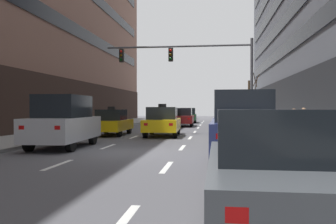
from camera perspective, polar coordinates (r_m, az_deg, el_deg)
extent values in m
plane|color=#515156|center=(13.43, -5.43, -6.56)|extent=(120.00, 120.00, 0.00)
cube|color=gray|center=(13.64, 23.81, -6.21)|extent=(3.84, 80.00, 0.14)
cube|color=silver|center=(11.13, -17.22, -8.08)|extent=(0.16, 2.00, 0.01)
cube|color=silver|center=(15.77, -9.59, -5.48)|extent=(0.16, 2.00, 0.01)
cube|color=silver|center=(20.58, -5.51, -4.03)|extent=(0.16, 2.00, 0.01)
cube|color=silver|center=(25.47, -2.99, -3.13)|extent=(0.16, 2.00, 0.01)
cube|color=silver|center=(30.39, -1.29, -2.51)|extent=(0.16, 2.00, 0.01)
cube|color=silver|center=(35.33, -0.06, -2.07)|extent=(0.16, 2.00, 0.01)
cube|color=silver|center=(40.29, 0.86, -1.73)|extent=(0.16, 2.00, 0.01)
cube|color=silver|center=(45.26, 1.58, -1.46)|extent=(0.16, 2.00, 0.01)
cube|color=silver|center=(5.44, -7.55, -17.41)|extent=(0.16, 2.00, 0.01)
cube|color=silver|center=(10.22, -0.21, -8.83)|extent=(0.16, 2.00, 0.01)
cube|color=silver|center=(15.15, 2.31, -5.72)|extent=(0.16, 2.00, 0.01)
cube|color=silver|center=(20.11, 3.58, -4.14)|extent=(0.16, 2.00, 0.01)
cube|color=silver|center=(25.09, 4.34, -3.19)|extent=(0.16, 2.00, 0.01)
cube|color=silver|center=(30.07, 4.85, -2.55)|extent=(0.16, 2.00, 0.01)
cube|color=silver|center=(35.06, 5.22, -2.09)|extent=(0.16, 2.00, 0.01)
cube|color=silver|center=(40.05, 5.49, -1.75)|extent=(0.16, 2.00, 0.01)
cube|color=silver|center=(45.05, 5.70, -1.48)|extent=(0.16, 2.00, 0.01)
cylinder|color=black|center=(33.86, 1.16, -1.62)|extent=(0.24, 0.68, 0.67)
cylinder|color=black|center=(33.76, 3.92, -1.63)|extent=(0.24, 0.68, 0.67)
cylinder|color=black|center=(31.13, 0.72, -1.82)|extent=(0.24, 0.68, 0.67)
cylinder|color=black|center=(31.02, 3.72, -1.83)|extent=(0.24, 0.68, 0.67)
cube|color=maroon|center=(32.42, 2.38, -1.15)|extent=(1.97, 4.52, 0.65)
cube|color=black|center=(32.20, 2.36, 0.04)|extent=(1.67, 1.97, 0.69)
cube|color=white|center=(34.66, 1.54, -0.84)|extent=(0.21, 0.09, 0.14)
cube|color=red|center=(30.28, 0.87, -1.06)|extent=(0.21, 0.09, 0.14)
cube|color=white|center=(34.58, 3.71, -0.85)|extent=(0.21, 0.09, 0.14)
cube|color=red|center=(30.18, 3.35, -1.07)|extent=(0.21, 0.09, 0.14)
cylinder|color=black|center=(41.73, 2.18, -1.19)|extent=(0.25, 0.68, 0.67)
cylinder|color=black|center=(41.67, 4.42, -1.19)|extent=(0.25, 0.68, 0.67)
cylinder|color=black|center=(38.98, 1.96, -1.32)|extent=(0.25, 0.68, 0.67)
cylinder|color=black|center=(38.92, 4.36, -1.32)|extent=(0.25, 0.68, 0.67)
cube|color=#1E512D|center=(40.31, 3.23, -0.79)|extent=(2.05, 4.56, 0.65)
cube|color=black|center=(40.09, 3.22, 0.17)|extent=(1.71, 2.00, 0.69)
cube|color=white|center=(42.54, 2.45, -0.56)|extent=(0.21, 0.09, 0.14)
cube|color=red|center=(38.13, 2.12, -0.70)|extent=(0.21, 0.09, 0.14)
cube|color=white|center=(42.49, 4.22, -0.56)|extent=(0.21, 0.09, 0.14)
cube|color=red|center=(38.08, 4.10, -0.70)|extent=(0.21, 0.09, 0.14)
cylinder|color=black|center=(23.77, -9.88, -2.65)|extent=(0.22, 0.64, 0.64)
cylinder|color=black|center=(23.39, -6.25, -2.70)|extent=(0.22, 0.64, 0.64)
cylinder|color=black|center=(21.29, -11.86, -3.04)|extent=(0.22, 0.64, 0.64)
cylinder|color=black|center=(20.86, -7.83, -3.11)|extent=(0.22, 0.64, 0.64)
cube|color=yellow|center=(22.29, -8.92, -2.07)|extent=(1.84, 4.27, 0.62)
cube|color=black|center=(22.09, -9.06, -0.44)|extent=(1.57, 1.86, 0.66)
cube|color=white|center=(24.46, -9.03, -1.58)|extent=(0.19, 0.08, 0.14)
cube|color=red|center=(20.48, -12.15, -2.02)|extent=(0.19, 0.08, 0.14)
cube|color=white|center=(24.16, -6.19, -1.60)|extent=(0.19, 0.08, 0.14)
cube|color=red|center=(20.12, -8.79, -2.06)|extent=(0.19, 0.08, 0.14)
cube|color=black|center=(22.08, -9.06, 0.63)|extent=(0.43, 0.20, 0.17)
cylinder|color=black|center=(17.36, -17.26, -3.81)|extent=(0.26, 0.70, 0.69)
cylinder|color=black|center=(16.80, -11.97, -3.94)|extent=(0.26, 0.70, 0.69)
cylinder|color=black|center=(14.80, -21.43, -4.60)|extent=(0.26, 0.70, 0.69)
cylinder|color=black|center=(14.14, -15.34, -4.82)|extent=(0.26, 0.70, 0.69)
cube|color=#B7BABF|center=(15.71, -16.40, -2.55)|extent=(2.10, 4.67, 0.94)
cube|color=black|center=(15.69, -16.42, 0.87)|extent=(1.78, 2.78, 0.94)
cube|color=white|center=(18.05, -15.76, -1.62)|extent=(0.21, 0.09, 0.15)
cube|color=red|center=(13.93, -22.40, -2.31)|extent=(0.21, 0.09, 0.15)
cube|color=white|center=(17.61, -11.67, -1.66)|extent=(0.21, 0.09, 0.15)
cube|color=red|center=(13.36, -17.28, -2.41)|extent=(0.21, 0.09, 0.15)
cylinder|color=black|center=(22.89, -2.60, -2.69)|extent=(0.26, 0.70, 0.70)
cylinder|color=black|center=(22.73, 1.62, -2.72)|extent=(0.26, 0.70, 0.70)
cylinder|color=black|center=(20.08, -3.67, -3.17)|extent=(0.26, 0.70, 0.70)
cylinder|color=black|center=(19.90, 1.14, -3.20)|extent=(0.26, 0.70, 0.70)
cube|color=yellow|center=(21.36, -0.86, -2.03)|extent=(2.14, 4.72, 0.67)
cube|color=black|center=(21.13, -0.92, -0.17)|extent=(1.77, 2.07, 0.72)
cube|color=white|center=(23.70, -1.94, -1.48)|extent=(0.21, 0.09, 0.15)
cube|color=red|center=(19.18, -3.57, -1.98)|extent=(0.21, 0.09, 0.15)
cube|color=white|center=(23.57, 1.34, -1.49)|extent=(0.21, 0.09, 0.15)
cube|color=red|center=(19.03, 0.47, -2.00)|extent=(0.21, 0.09, 0.15)
cube|color=black|center=(21.13, -0.92, 1.06)|extent=(0.47, 0.23, 0.19)
cylinder|color=black|center=(6.81, 7.95, -10.84)|extent=(0.23, 0.67, 0.67)
cylinder|color=black|center=(7.00, 21.56, -10.56)|extent=(0.23, 0.67, 0.67)
cube|color=#474C51|center=(5.47, 16.63, -10.26)|extent=(1.90, 4.47, 0.65)
cube|color=black|center=(5.18, 17.00, -3.41)|extent=(1.63, 1.94, 0.69)
cube|color=white|center=(7.55, 9.15, -6.34)|extent=(0.20, 0.08, 0.14)
cube|color=red|center=(3.25, 10.95, -15.77)|extent=(0.20, 0.08, 0.14)
cube|color=white|center=(7.69, 18.96, -6.24)|extent=(0.20, 0.08, 0.14)
cylinder|color=black|center=(12.81, 7.70, -5.38)|extent=(0.24, 0.69, 0.68)
cylinder|color=black|center=(12.89, 15.10, -5.36)|extent=(0.24, 0.69, 0.68)
cylinder|color=black|center=(10.04, 7.44, -7.06)|extent=(0.24, 0.69, 0.68)
cylinder|color=black|center=(10.14, 16.89, -7.01)|extent=(0.24, 0.69, 0.68)
cube|color=navy|center=(11.39, 11.76, -3.80)|extent=(2.00, 4.59, 0.93)
cube|color=black|center=(11.36, 11.77, 0.89)|extent=(1.71, 2.72, 0.93)
cube|color=white|center=(13.60, 8.44, -2.38)|extent=(0.21, 0.09, 0.14)
cube|color=red|center=(9.14, 8.35, -3.87)|extent=(0.21, 0.09, 0.14)
cube|color=white|center=(13.66, 14.04, -2.38)|extent=(0.21, 0.09, 0.14)
cube|color=red|center=(9.23, 16.66, -3.85)|extent=(0.21, 0.09, 0.14)
cylinder|color=black|center=(20.02, 7.43, -3.20)|extent=(0.24, 0.69, 0.68)
cylinder|color=black|center=(20.13, 12.14, -3.19)|extent=(0.24, 0.69, 0.68)
cylinder|color=black|center=(17.25, 7.63, -3.83)|extent=(0.24, 0.69, 0.68)
cylinder|color=black|center=(17.37, 13.09, -3.81)|extent=(0.24, 0.69, 0.68)
cube|color=#B7BABF|center=(18.65, 10.06, -2.48)|extent=(1.99, 4.58, 0.66)
cube|color=black|center=(18.42, 10.11, -0.40)|extent=(1.69, 1.99, 0.70)
cube|color=white|center=(20.84, 7.82, -1.83)|extent=(0.21, 0.09, 0.14)
cube|color=red|center=(16.39, 8.27, -2.50)|extent=(0.21, 0.09, 0.14)
cube|color=white|center=(20.92, 11.46, -1.82)|extent=(0.21, 0.09, 0.14)
cube|color=red|center=(16.49, 12.89, -2.49)|extent=(0.21, 0.09, 0.14)
cylinder|color=black|center=(24.74, 7.58, -2.47)|extent=(0.24, 0.68, 0.68)
cylinder|color=black|center=(24.76, 11.39, -2.47)|extent=(0.24, 0.68, 0.68)
cylinder|color=black|center=(21.97, 7.42, -2.86)|extent=(0.24, 0.68, 0.68)
cylinder|color=black|center=(21.99, 11.71, -2.87)|extent=(0.24, 0.68, 0.68)
cube|color=navy|center=(23.34, 9.53, -1.85)|extent=(2.00, 4.57, 0.66)
cube|color=black|center=(23.11, 9.54, -0.19)|extent=(1.69, 1.99, 0.70)
cube|color=white|center=(25.55, 7.98, -1.37)|extent=(0.21, 0.09, 0.14)
cube|color=red|center=(21.11, 7.80, -1.80)|extent=(0.21, 0.09, 0.14)
cube|color=white|center=(25.57, 10.95, -1.38)|extent=(0.21, 0.09, 0.14)
cube|color=red|center=(21.13, 11.39, -1.80)|extent=(0.21, 0.09, 0.14)
cylinder|color=#4C4C51|center=(22.61, 13.30, 4.15)|extent=(0.18, 0.18, 5.86)
cylinder|color=#4C4C51|center=(22.90, 1.61, 10.48)|extent=(9.19, 0.12, 0.12)
cube|color=black|center=(22.87, 0.45, 9.17)|extent=(0.28, 0.24, 0.84)
sphere|color=red|center=(22.77, 0.41, 9.87)|extent=(0.17, 0.17, 0.17)
sphere|color=#523505|center=(22.73, 0.41, 9.22)|extent=(0.17, 0.17, 0.17)
sphere|color=#073E10|center=(22.70, 0.41, 8.57)|extent=(0.17, 0.17, 0.17)
cube|color=black|center=(23.47, -7.46, 8.95)|extent=(0.28, 0.24, 0.84)
sphere|color=red|center=(23.38, -7.55, 9.62)|extent=(0.17, 0.17, 0.17)
sphere|color=#523505|center=(23.34, -7.55, 8.99)|extent=(0.17, 0.17, 0.17)
sphere|color=#073E10|center=(23.30, -7.55, 8.36)|extent=(0.17, 0.17, 0.17)
cylinder|color=#4C3823|center=(36.26, 12.87, 1.58)|extent=(0.21, 0.21, 4.27)
cylinder|color=#42301E|center=(36.20, 13.80, 5.03)|extent=(0.54, 1.20, 1.34)
cylinder|color=#42301E|center=(36.77, 13.78, 4.57)|extent=(0.82, 1.31, 1.64)
cylinder|color=#42301E|center=(36.44, 13.97, 4.34)|extent=(0.13, 1.45, 1.23)
cylinder|color=black|center=(18.71, 21.17, -2.91)|extent=(0.13, 0.13, 0.79)
cylinder|color=black|center=(18.77, 20.68, -2.90)|extent=(0.13, 0.13, 0.79)
cube|color=maroon|center=(18.71, 20.94, -0.84)|extent=(0.39, 0.35, 0.56)
sphere|color=#9E704C|center=(18.70, 20.94, 0.33)|extent=(0.20, 0.20, 0.20)
cylinder|color=maroon|center=(18.64, 21.57, -0.76)|extent=(0.09, 0.09, 0.50)
cylinder|color=maroon|center=(18.79, 20.31, -0.75)|extent=(0.09, 0.09, 0.50)
cylinder|color=#383D59|center=(12.65, 19.90, -4.64)|extent=(0.13, 0.13, 0.78)
cylinder|color=#383D59|center=(12.64, 19.13, -4.64)|extent=(0.13, 0.13, 0.78)
cube|color=maroon|center=(12.60, 19.52, -1.63)|extent=(0.36, 0.24, 0.55)
sphere|color=brown|center=(12.59, 19.53, 0.09)|extent=(0.20, 0.20, 0.20)
cylinder|color=maroon|center=(12.62, 20.52, -1.50)|extent=(0.09, 0.09, 0.50)
cylinder|color=maroon|center=(12.59, 18.53, -1.50)|extent=(0.09, 0.09, 0.50)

